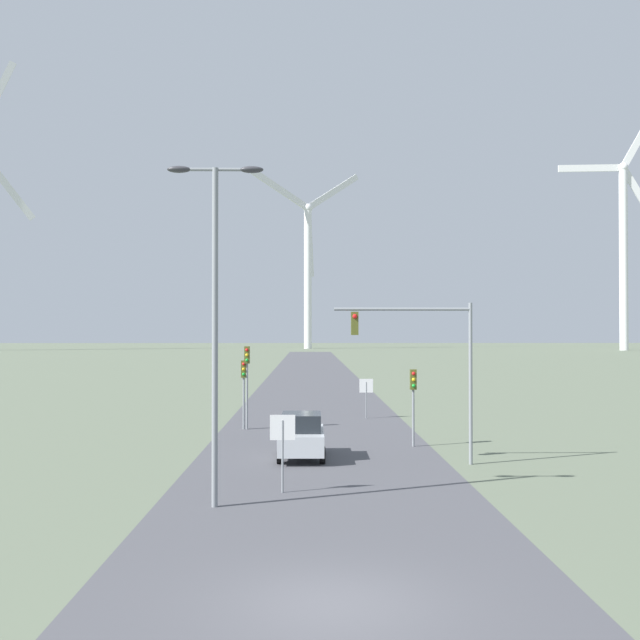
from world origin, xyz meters
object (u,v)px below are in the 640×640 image
Objects in this scene: stop_sign_far at (366,391)px; car_approaching at (301,436)px; stop_sign_near at (283,438)px; traffic_light_post_near_left at (244,379)px; wind_turbine_left at (308,260)px; traffic_light_mast_overhead at (423,348)px; traffic_light_post_near_right at (413,390)px; wind_turbine_center at (623,240)px; streetlamp at (215,294)px; traffic_light_post_mid_left at (247,369)px.

stop_sign_far is 14.25m from car_approaching.
stop_sign_far is at bearing 78.13° from stop_sign_near.
stop_sign_near is 15.62m from traffic_light_post_near_left.
wind_turbine_left reaches higher than traffic_light_post_near_left.
stop_sign_far is 8.37m from traffic_light_post_near_left.
stop_sign_near is 7.72m from traffic_light_mast_overhead.
traffic_light_post_near_left is at bearing 143.41° from traffic_light_post_near_right.
wind_turbine_center is (78.54, 162.40, 26.67)m from traffic_light_post_near_right.
wind_turbine_center reaches higher than traffic_light_post_near_left.
wind_turbine_center is at bearing 64.19° from traffic_light_post_near_right.
traffic_light_post_near_right is at bearing 59.61° from stop_sign_near.
car_approaching is 187.41m from wind_turbine_center.
stop_sign_far is (6.16, 22.05, -4.63)m from streetlamp.
traffic_light_post_near_left is 180.75m from wind_turbine_center.
traffic_light_post_near_right is (5.50, 9.38, 0.79)m from stop_sign_near.
car_approaching is (2.93, -8.89, -2.26)m from traffic_light_post_mid_left.
traffic_light_mast_overhead reaches higher than traffic_light_post_mid_left.
stop_sign_far is at bearing 93.84° from traffic_light_mast_overhead.
car_approaching is at bearing 85.17° from stop_sign_near.
streetlamp is 17.47m from traffic_light_post_mid_left.
traffic_light_post_near_right is 6.01m from car_approaching.
streetlamp is at bearing -136.43° from traffic_light_mast_overhead.
traffic_light_post_near_right is at bearing -36.82° from traffic_light_post_mid_left.
traffic_light_post_near_left is at bearing -91.04° from wind_turbine_left.
traffic_light_post_near_right is at bearing 30.97° from car_approaching.
stop_sign_near is at bearing -81.11° from traffic_light_post_mid_left.
streetlamp is 4.04× the size of stop_sign_near.
streetlamp reaches higher than traffic_light_mast_overhead.
wind_turbine_left is at bearing 88.96° from traffic_light_post_near_left.
traffic_light_post_near_left is 0.58× the size of traffic_light_mast_overhead.
stop_sign_far is 8.36m from traffic_light_post_mid_left.
traffic_light_post_near_left is at bearing 126.82° from traffic_light_mast_overhead.
traffic_light_mast_overhead is at bearing 43.16° from stop_sign_near.
streetlamp reaches higher than traffic_light_post_near_right.
traffic_light_mast_overhead is (7.82, -10.45, 1.86)m from traffic_light_post_near_left.
stop_sign_far is (4.23, 20.15, -0.11)m from stop_sign_near.
traffic_light_post_near_right is at bearing -115.81° from wind_turbine_center.
streetlamp reaches higher than stop_sign_far.
traffic_light_mast_overhead is 6.11m from car_approaching.
traffic_light_post_near_right is at bearing 86.81° from traffic_light_mast_overhead.
traffic_light_post_mid_left is (-2.39, 15.29, 1.44)m from stop_sign_near.
traffic_light_post_near_right is 0.05× the size of wind_turbine_center.
car_approaching is at bearing 162.58° from traffic_light_mast_overhead.
traffic_light_post_mid_left is 178.48m from wind_turbine_left.
car_approaching is 0.08× the size of wind_turbine_left.
streetlamp is at bearing -90.76° from wind_turbine_left.
traffic_light_post_near_left is (-0.65, 17.28, -3.60)m from streetlamp.
traffic_light_post_near_right is (8.07, -5.99, -0.12)m from traffic_light_post_near_left.
wind_turbine_center reaches higher than wind_turbine_left.
traffic_light_post_near_left is (-6.80, -4.77, 1.03)m from stop_sign_far.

